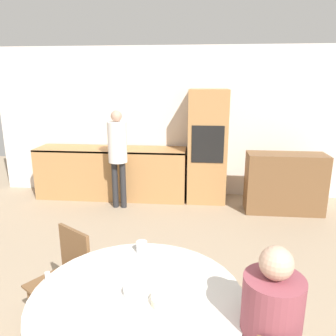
% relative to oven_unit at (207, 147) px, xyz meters
% --- Properties ---
extents(wall_back, '(6.74, 0.05, 2.60)m').
position_rel_oven_unit_xyz_m(wall_back, '(-0.45, 0.34, 0.35)').
color(wall_back, silver).
rests_on(wall_back, ground_plane).
extents(kitchen_counter, '(2.61, 0.60, 0.89)m').
position_rel_oven_unit_xyz_m(kitchen_counter, '(-1.67, -0.01, -0.49)').
color(kitchen_counter, '#AD7A47').
rests_on(kitchen_counter, ground_plane).
extents(oven_unit, '(0.64, 0.59, 1.89)m').
position_rel_oven_unit_xyz_m(oven_unit, '(0.00, 0.00, 0.00)').
color(oven_unit, '#AD7A47').
rests_on(oven_unit, ground_plane).
extents(sideboard, '(1.19, 0.45, 0.94)m').
position_rel_oven_unit_xyz_m(sideboard, '(1.21, -0.42, -0.48)').
color(sideboard, brown).
rests_on(sideboard, ground_plane).
extents(dining_table, '(1.31, 1.31, 0.76)m').
position_rel_oven_unit_xyz_m(dining_table, '(-0.48, -3.76, -0.40)').
color(dining_table, brown).
rests_on(dining_table, ground_plane).
extents(chair_far_left, '(0.55, 0.55, 0.85)m').
position_rel_oven_unit_xyz_m(chair_far_left, '(-1.19, -3.18, -0.46)').
color(chair_far_left, brown).
rests_on(chair_far_left, ground_plane).
extents(person_standing, '(0.30, 0.30, 1.58)m').
position_rel_oven_unit_xyz_m(person_standing, '(-1.42, -0.50, 0.04)').
color(person_standing, '#262628').
rests_on(person_standing, ground_plane).
extents(cup, '(0.08, 0.08, 0.09)m').
position_rel_oven_unit_xyz_m(cup, '(-0.54, -3.25, -0.14)').
color(cup, silver).
rests_on(cup, dining_table).
extents(bowl_near, '(0.16, 0.16, 0.05)m').
position_rel_oven_unit_xyz_m(bowl_near, '(-0.30, -3.82, -0.16)').
color(bowl_near, beige).
rests_on(bowl_near, dining_table).
extents(bowl_centre, '(0.16, 0.16, 0.04)m').
position_rel_oven_unit_xyz_m(bowl_centre, '(-0.49, -3.75, -0.16)').
color(bowl_centre, white).
rests_on(bowl_centre, dining_table).
extents(salt_shaker, '(0.03, 0.03, 0.09)m').
position_rel_oven_unit_xyz_m(salt_shaker, '(-1.07, -3.71, -0.14)').
color(salt_shaker, white).
rests_on(salt_shaker, dining_table).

